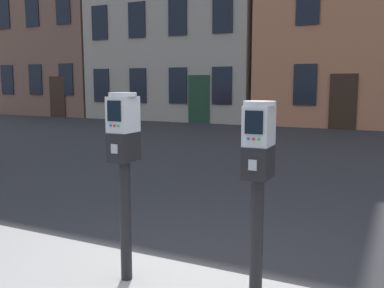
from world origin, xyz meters
TOP-DOWN VIEW (x-y plane):
  - parking_meter_near_kerb at (-0.54, -0.29)m, footprint 0.22×0.25m
  - parking_meter_twin_adjacent at (0.55, -0.29)m, footprint 0.22×0.25m
  - townhouse_orange_brick at (-16.15, 17.45)m, footprint 6.31×6.95m
  - townhouse_grey_stucco at (0.22, 17.16)m, footprint 8.80×6.38m

SIDE VIEW (x-z plane):
  - parking_meter_twin_adjacent at x=0.55m, z-range 0.42..1.88m
  - parking_meter_near_kerb at x=-0.54m, z-range 0.43..1.94m
  - townhouse_grey_stucco at x=0.22m, z-range 0.00..9.21m
  - townhouse_orange_brick at x=-16.15m, z-range 0.00..10.62m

